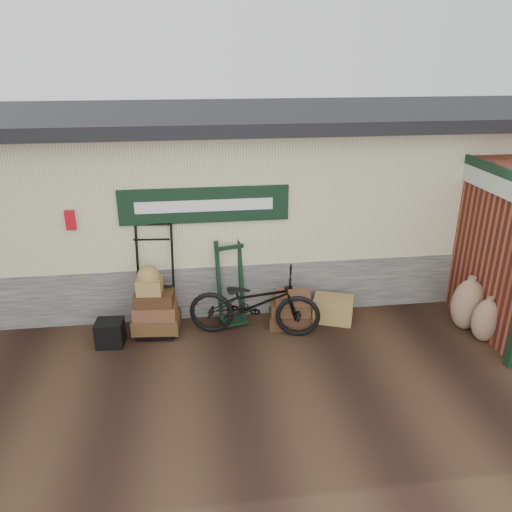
{
  "coord_description": "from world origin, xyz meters",
  "views": [
    {
      "loc": [
        -0.49,
        -6.42,
        4.12
      ],
      "look_at": [
        0.49,
        0.9,
        1.09
      ],
      "focal_mm": 35.0,
      "sensor_mm": 36.0,
      "label": 1
    }
  ],
  "objects_px": {
    "suitcase_stack": "(291,309)",
    "black_trunk": "(110,333)",
    "green_barrow": "(231,282)",
    "wicker_hamper": "(333,309)",
    "porter_trolley": "(155,279)",
    "bicycle": "(254,299)"
  },
  "relations": [
    {
      "from": "porter_trolley",
      "to": "bicycle",
      "type": "xyz_separation_m",
      "value": [
        1.51,
        -0.37,
        -0.27
      ]
    },
    {
      "from": "wicker_hamper",
      "to": "bicycle",
      "type": "bearing_deg",
      "value": -169.86
    },
    {
      "from": "wicker_hamper",
      "to": "bicycle",
      "type": "height_order",
      "value": "bicycle"
    },
    {
      "from": "green_barrow",
      "to": "bicycle",
      "type": "bearing_deg",
      "value": -71.88
    },
    {
      "from": "porter_trolley",
      "to": "wicker_hamper",
      "type": "relative_size",
      "value": 2.75
    },
    {
      "from": "bicycle",
      "to": "black_trunk",
      "type": "bearing_deg",
      "value": 103.45
    },
    {
      "from": "black_trunk",
      "to": "wicker_hamper",
      "type": "bearing_deg",
      "value": 4.55
    },
    {
      "from": "wicker_hamper",
      "to": "black_trunk",
      "type": "distance_m",
      "value": 3.55
    },
    {
      "from": "black_trunk",
      "to": "bicycle",
      "type": "relative_size",
      "value": 0.19
    },
    {
      "from": "suitcase_stack",
      "to": "bicycle",
      "type": "distance_m",
      "value": 0.69
    },
    {
      "from": "green_barrow",
      "to": "black_trunk",
      "type": "relative_size",
      "value": 3.43
    },
    {
      "from": "green_barrow",
      "to": "suitcase_stack",
      "type": "relative_size",
      "value": 2.02
    },
    {
      "from": "porter_trolley",
      "to": "suitcase_stack",
      "type": "height_order",
      "value": "porter_trolley"
    },
    {
      "from": "green_barrow",
      "to": "bicycle",
      "type": "xyz_separation_m",
      "value": [
        0.32,
        -0.49,
        -0.09
      ]
    },
    {
      "from": "porter_trolley",
      "to": "bicycle",
      "type": "relative_size",
      "value": 0.85
    },
    {
      "from": "suitcase_stack",
      "to": "black_trunk",
      "type": "bearing_deg",
      "value": -175.88
    },
    {
      "from": "suitcase_stack",
      "to": "green_barrow",
      "type": "bearing_deg",
      "value": 160.37
    },
    {
      "from": "suitcase_stack",
      "to": "black_trunk",
      "type": "xyz_separation_m",
      "value": [
        -2.81,
        -0.2,
        -0.1
      ]
    },
    {
      "from": "suitcase_stack",
      "to": "black_trunk",
      "type": "height_order",
      "value": "suitcase_stack"
    },
    {
      "from": "porter_trolley",
      "to": "suitcase_stack",
      "type": "bearing_deg",
      "value": -0.32
    },
    {
      "from": "green_barrow",
      "to": "black_trunk",
      "type": "height_order",
      "value": "green_barrow"
    },
    {
      "from": "porter_trolley",
      "to": "wicker_hamper",
      "type": "distance_m",
      "value": 2.92
    }
  ]
}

